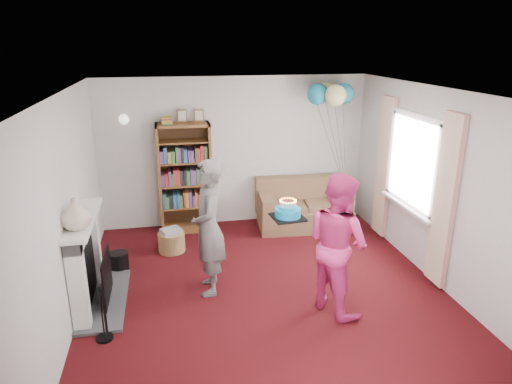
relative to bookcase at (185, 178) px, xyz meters
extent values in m
plane|color=black|center=(0.86, -2.30, -0.89)|extent=(5.00, 5.00, 0.00)
cube|color=silver|center=(0.86, 0.21, 0.36)|extent=(4.50, 0.02, 2.50)
cube|color=silver|center=(-1.40, -2.30, 0.36)|extent=(0.02, 5.00, 2.50)
cube|color=silver|center=(3.12, -2.30, 0.36)|extent=(0.02, 5.00, 2.50)
cube|color=white|center=(0.86, -2.30, 1.62)|extent=(4.50, 5.00, 0.01)
cube|color=#3F3F42|center=(-1.14, -2.10, -0.87)|extent=(0.55, 1.40, 0.04)
cube|color=white|center=(-1.29, -2.65, -0.36)|extent=(0.18, 0.14, 1.06)
cube|color=white|center=(-1.29, -1.55, -0.36)|extent=(0.18, 0.14, 1.06)
cube|color=white|center=(-1.29, -2.10, 0.11)|extent=(0.18, 1.24, 0.16)
cube|color=white|center=(-1.26, -2.10, 0.21)|extent=(0.28, 1.35, 0.05)
cube|color=black|center=(-1.31, -2.10, -0.41)|extent=(0.10, 0.80, 0.86)
cube|color=black|center=(-1.07, -2.10, -0.56)|extent=(0.02, 0.70, 0.60)
cylinder|color=black|center=(-1.04, -2.88, -0.57)|extent=(0.18, 0.18, 0.64)
cylinder|color=black|center=(-1.01, -1.30, -0.76)|extent=(0.26, 0.26, 0.26)
cube|color=white|center=(3.07, -1.70, 1.19)|extent=(0.08, 1.30, 0.08)
cube|color=white|center=(3.07, -1.70, -0.06)|extent=(0.08, 1.30, 0.08)
cube|color=white|center=(3.10, -1.70, 0.56)|extent=(0.01, 1.15, 1.20)
cube|color=white|center=(3.04, -1.70, -0.09)|extent=(0.14, 1.32, 0.04)
cube|color=beige|center=(3.06, -2.52, 0.26)|extent=(0.07, 0.38, 2.20)
cube|color=beige|center=(3.06, -0.88, 0.26)|extent=(0.07, 0.38, 2.20)
cylinder|color=gold|center=(-0.89, 0.15, 1.01)|extent=(0.04, 0.12, 0.04)
sphere|color=white|center=(-0.89, 0.06, 0.99)|extent=(0.16, 0.16, 0.16)
cube|color=#472B14|center=(0.00, 0.16, 0.01)|extent=(0.85, 0.04, 1.80)
cube|color=brown|center=(-0.40, -0.03, 0.01)|extent=(0.04, 0.42, 1.80)
cube|color=brown|center=(0.41, -0.03, 0.01)|extent=(0.04, 0.42, 1.80)
cube|color=brown|center=(0.00, -0.03, 0.89)|extent=(0.85, 0.42, 0.04)
cube|color=brown|center=(0.00, -0.03, -0.84)|extent=(0.85, 0.42, 0.10)
cube|color=brown|center=(0.00, -0.03, -0.46)|extent=(0.77, 0.38, 0.03)
cube|color=brown|center=(0.00, -0.03, -0.08)|extent=(0.77, 0.38, 0.02)
cube|color=brown|center=(0.00, -0.03, 0.30)|extent=(0.77, 0.38, 0.02)
cube|color=brown|center=(0.00, -0.03, 0.63)|extent=(0.77, 0.38, 0.02)
cube|color=maroon|center=(-0.23, -0.05, 0.97)|extent=(0.16, 0.22, 0.12)
cube|color=brown|center=(0.00, 0.02, 1.02)|extent=(0.16, 0.02, 0.20)
cube|color=brown|center=(0.27, 0.02, 1.02)|extent=(0.16, 0.02, 0.20)
cube|color=brown|center=(1.96, -0.30, -0.71)|extent=(1.54, 0.81, 0.36)
cube|color=brown|center=(1.96, -0.01, -0.39)|extent=(1.54, 0.24, 0.63)
cube|color=brown|center=(1.32, -0.30, -0.53)|extent=(0.24, 0.76, 0.50)
cube|color=brown|center=(2.61, -0.30, -0.53)|extent=(0.24, 0.76, 0.50)
cube|color=brown|center=(1.62, -0.38, -0.50)|extent=(0.65, 0.51, 0.12)
cube|color=brown|center=(2.31, -0.38, -0.50)|extent=(0.65, 0.51, 0.12)
cylinder|color=#A17A4B|center=(-0.28, -0.83, -0.74)|extent=(0.40, 0.40, 0.30)
cube|color=beige|center=(-0.28, -0.83, -0.56)|extent=(0.28, 0.22, 0.06)
imported|color=black|center=(0.18, -2.08, -0.03)|extent=(0.45, 0.65, 1.72)
imported|color=#CB286A|center=(1.59, -2.76, -0.05)|extent=(0.89, 0.99, 1.67)
cube|color=black|center=(1.07, -2.49, 0.20)|extent=(0.36, 0.36, 0.02)
cylinder|color=#0E7AA7|center=(1.07, -2.49, 0.26)|extent=(0.30, 0.30, 0.10)
cylinder|color=#0E7AA7|center=(1.07, -2.49, 0.32)|extent=(0.22, 0.22, 0.04)
cylinder|color=pink|center=(1.16, -2.49, 0.36)|extent=(0.01, 0.01, 0.09)
sphere|color=orange|center=(1.16, -2.49, 0.41)|extent=(0.02, 0.02, 0.02)
cylinder|color=pink|center=(1.15, -2.46, 0.36)|extent=(0.01, 0.01, 0.09)
sphere|color=orange|center=(1.15, -2.46, 0.41)|extent=(0.02, 0.02, 0.02)
cylinder|color=pink|center=(1.14, -2.43, 0.36)|extent=(0.01, 0.01, 0.09)
sphere|color=orange|center=(1.14, -2.43, 0.41)|extent=(0.02, 0.02, 0.02)
cylinder|color=pink|center=(1.11, -2.41, 0.36)|extent=(0.01, 0.01, 0.09)
sphere|color=orange|center=(1.11, -2.41, 0.41)|extent=(0.02, 0.02, 0.02)
cylinder|color=pink|center=(1.08, -2.40, 0.36)|extent=(0.01, 0.01, 0.09)
sphere|color=orange|center=(1.08, -2.40, 0.41)|extent=(0.02, 0.02, 0.02)
cylinder|color=pink|center=(1.05, -2.40, 0.36)|extent=(0.01, 0.01, 0.09)
sphere|color=orange|center=(1.05, -2.40, 0.41)|extent=(0.02, 0.02, 0.02)
cylinder|color=pink|center=(1.02, -2.41, 0.36)|extent=(0.01, 0.01, 0.09)
sphere|color=orange|center=(1.02, -2.41, 0.41)|extent=(0.02, 0.02, 0.02)
cylinder|color=pink|center=(1.00, -2.43, 0.36)|extent=(0.01, 0.01, 0.09)
sphere|color=orange|center=(1.00, -2.43, 0.41)|extent=(0.02, 0.02, 0.02)
cylinder|color=pink|center=(0.98, -2.46, 0.36)|extent=(0.01, 0.01, 0.09)
sphere|color=orange|center=(0.98, -2.46, 0.41)|extent=(0.02, 0.02, 0.02)
cylinder|color=pink|center=(0.98, -2.49, 0.36)|extent=(0.01, 0.01, 0.09)
sphere|color=orange|center=(0.98, -2.49, 0.41)|extent=(0.02, 0.02, 0.02)
cylinder|color=pink|center=(0.98, -2.52, 0.36)|extent=(0.01, 0.01, 0.09)
sphere|color=orange|center=(0.98, -2.52, 0.41)|extent=(0.02, 0.02, 0.02)
cylinder|color=pink|center=(1.00, -2.55, 0.36)|extent=(0.01, 0.01, 0.09)
sphere|color=orange|center=(1.00, -2.55, 0.41)|extent=(0.02, 0.02, 0.02)
cylinder|color=pink|center=(1.02, -2.57, 0.36)|extent=(0.01, 0.01, 0.09)
sphere|color=orange|center=(1.02, -2.57, 0.41)|extent=(0.02, 0.02, 0.02)
cylinder|color=pink|center=(1.05, -2.58, 0.36)|extent=(0.01, 0.01, 0.09)
sphere|color=orange|center=(1.05, -2.58, 0.41)|extent=(0.02, 0.02, 0.02)
cylinder|color=pink|center=(1.08, -2.58, 0.36)|extent=(0.01, 0.01, 0.09)
sphere|color=orange|center=(1.08, -2.58, 0.41)|extent=(0.02, 0.02, 0.02)
cylinder|color=pink|center=(1.11, -2.57, 0.36)|extent=(0.01, 0.01, 0.09)
sphere|color=orange|center=(1.11, -2.57, 0.41)|extent=(0.02, 0.02, 0.02)
cylinder|color=pink|center=(1.14, -2.55, 0.36)|extent=(0.01, 0.01, 0.09)
sphere|color=orange|center=(1.14, -2.55, 0.41)|extent=(0.02, 0.02, 0.02)
cylinder|color=pink|center=(1.15, -2.52, 0.36)|extent=(0.01, 0.01, 0.09)
sphere|color=orange|center=(1.15, -2.52, 0.41)|extent=(0.02, 0.02, 0.02)
sphere|color=#3F3F3F|center=(2.61, -0.50, -0.24)|extent=(0.02, 0.02, 0.02)
sphere|color=teal|center=(2.61, -0.16, 1.33)|extent=(0.34, 0.34, 0.34)
sphere|color=#DADE87|center=(2.39, 0.06, 1.33)|extent=(0.34, 0.34, 0.34)
sphere|color=teal|center=(2.17, -0.16, 1.33)|extent=(0.34, 0.34, 0.34)
sphere|color=#DADE87|center=(2.39, -0.38, 1.33)|extent=(0.34, 0.34, 0.34)
imported|color=beige|center=(-1.26, -2.45, 0.41)|extent=(0.38, 0.38, 0.34)
camera|label=1|loc=(-0.26, -7.25, 2.16)|focal=32.00mm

